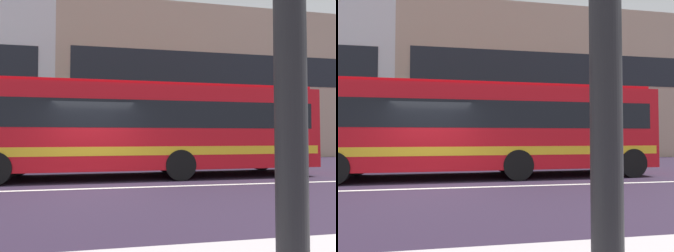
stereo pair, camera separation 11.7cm
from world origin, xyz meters
TOP-DOWN VIEW (x-y plane):
  - ground_plane at (0.00, 0.00)m, footprint 160.00×160.00m
  - lane_centre_line at (0.00, 0.00)m, footprint 60.00×0.16m
  - hedge_row_far at (0.25, 5.83)m, footprint 18.37×1.10m
  - apartment_block_right at (8.14, 15.63)m, footprint 21.97×10.37m
  - transit_bus at (2.01, 2.26)m, footprint 11.70×2.80m

SIDE VIEW (x-z plane):
  - ground_plane at x=0.00m, z-range 0.00..0.00m
  - lane_centre_line at x=0.00m, z-range 0.00..0.01m
  - hedge_row_far at x=0.25m, z-range 0.00..0.88m
  - transit_bus at x=2.01m, z-range 0.17..3.40m
  - apartment_block_right at x=8.14m, z-range 0.00..10.27m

